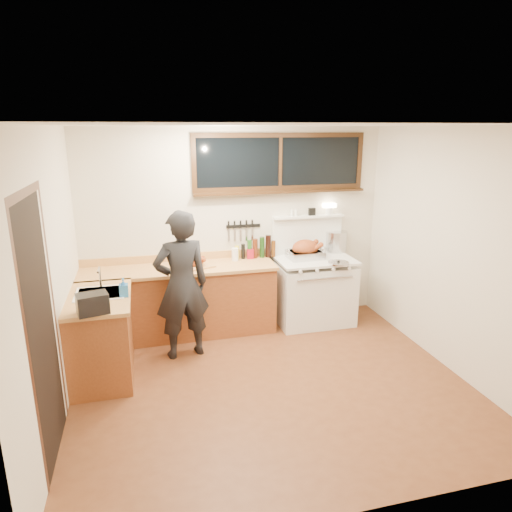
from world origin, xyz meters
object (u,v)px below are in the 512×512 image
object	(u,v)px
cutting_board	(196,263)
roast_turkey	(306,251)
man	(182,285)
vintage_stove	(314,289)

from	to	relation	value
cutting_board	roast_turkey	size ratio (longest dim) A/B	1.00
man	cutting_board	distance (m)	0.60
vintage_stove	cutting_board	world-z (taller)	vintage_stove
vintage_stove	man	xyz separation A→B (m)	(-1.82, -0.55, 0.40)
roast_turkey	man	bearing A→B (deg)	-160.84
vintage_stove	cutting_board	distance (m)	1.66
cutting_board	roast_turkey	xyz separation A→B (m)	(1.47, 0.04, 0.05)
vintage_stove	cutting_board	size ratio (longest dim) A/B	3.20
cutting_board	roast_turkey	distance (m)	1.47
vintage_stove	roast_turkey	distance (m)	0.55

